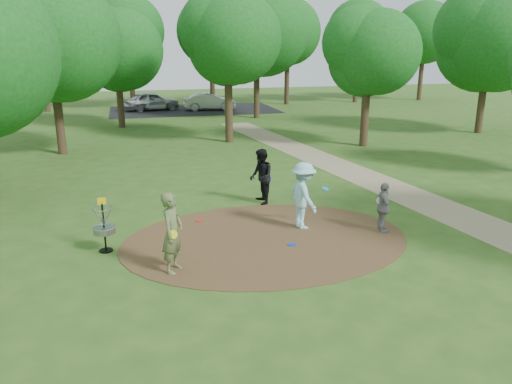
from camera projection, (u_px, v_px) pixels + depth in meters
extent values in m
plane|color=#2D5119|center=(266.00, 239.00, 14.53)|extent=(100.00, 100.00, 0.00)
cylinder|color=#47301C|center=(266.00, 239.00, 14.53)|extent=(8.40, 8.40, 0.02)
cube|color=#8C7A5B|center=(425.00, 202.00, 17.96)|extent=(7.55, 39.89, 0.01)
cube|color=black|center=(194.00, 110.00, 42.82)|extent=(14.00, 8.00, 0.01)
imported|color=#5C6A3D|center=(172.00, 233.00, 12.23)|extent=(0.78, 0.89, 2.05)
cylinder|color=yellow|center=(173.00, 234.00, 11.97)|extent=(0.22, 0.07, 0.22)
imported|color=#98D9E3|center=(303.00, 196.00, 15.19)|extent=(0.97, 1.44, 2.07)
cylinder|color=#0D80E7|center=(325.00, 189.00, 15.29)|extent=(0.31, 0.31, 0.08)
imported|color=black|center=(261.00, 177.00, 17.53)|extent=(0.76, 0.97, 1.97)
cylinder|color=#0D18ED|center=(268.00, 179.00, 17.59)|extent=(0.22, 0.06, 0.22)
imported|color=gray|center=(383.00, 208.00, 14.89)|extent=(0.52, 0.96, 1.55)
cylinder|color=white|center=(380.00, 201.00, 14.83)|extent=(0.22, 0.08, 0.22)
cylinder|color=#0B32C1|center=(292.00, 245.00, 14.09)|extent=(0.22, 0.22, 0.02)
cylinder|color=red|center=(199.00, 221.00, 15.97)|extent=(0.22, 0.22, 0.02)
imported|color=#9B9DA2|center=(152.00, 101.00, 42.29)|extent=(4.86, 2.76, 1.56)
imported|color=#94969B|center=(209.00, 102.00, 42.43)|extent=(4.45, 1.82, 1.43)
cylinder|color=black|center=(104.00, 228.00, 13.53)|extent=(0.05, 0.05, 1.35)
cylinder|color=black|center=(106.00, 250.00, 13.71)|extent=(0.36, 0.36, 0.04)
cylinder|color=gray|center=(104.00, 230.00, 13.54)|extent=(0.60, 0.60, 0.16)
torus|color=gray|center=(104.00, 227.00, 13.52)|extent=(0.63, 0.63, 0.03)
torus|color=gray|center=(102.00, 208.00, 13.36)|extent=(0.58, 0.58, 0.02)
cube|color=yellow|center=(102.00, 201.00, 13.30)|extent=(0.22, 0.02, 0.18)
cylinder|color=#332316|center=(59.00, 117.00, 25.27)|extent=(0.44, 0.44, 3.80)
sphere|color=#144D17|center=(51.00, 44.00, 24.26)|extent=(5.98, 5.98, 5.98)
cylinder|color=#332316|center=(229.00, 106.00, 28.32)|extent=(0.44, 0.44, 4.18)
sphere|color=#144D17|center=(228.00, 42.00, 27.33)|extent=(4.96, 4.96, 4.96)
cylinder|color=#332316|center=(365.00, 113.00, 27.32)|extent=(0.44, 0.44, 3.61)
sphere|color=#144D17|center=(369.00, 56.00, 26.45)|extent=(4.45, 4.45, 4.45)
cylinder|color=#332316|center=(120.00, 102.00, 33.47)|extent=(0.44, 0.44, 3.42)
sphere|color=#144D17|center=(117.00, 53.00, 32.57)|extent=(5.24, 5.24, 5.24)
cylinder|color=#332316|center=(257.00, 89.00, 37.61)|extent=(0.44, 0.44, 4.37)
sphere|color=#144D17|center=(257.00, 33.00, 36.45)|extent=(6.71, 6.71, 6.71)
cylinder|color=#332316|center=(481.00, 103.00, 31.32)|extent=(0.44, 0.44, 3.80)
sphere|color=#144D17|center=(489.00, 42.00, 30.27)|extent=(6.39, 6.39, 6.39)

